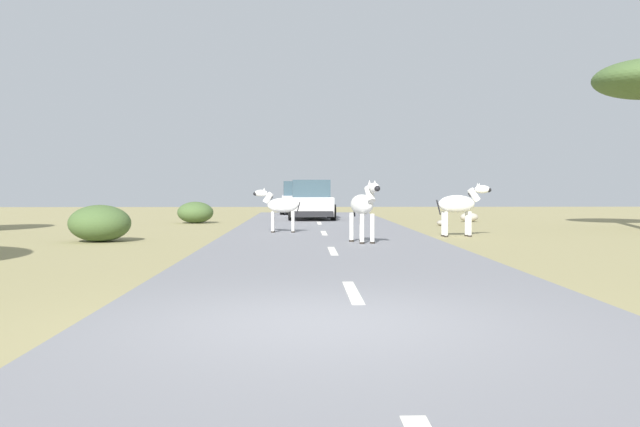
{
  "coord_description": "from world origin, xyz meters",
  "views": [
    {
      "loc": [
        -0.19,
        -7.13,
        1.44
      ],
      "look_at": [
        0.36,
        13.79,
        0.66
      ],
      "focal_mm": 38.78,
      "sensor_mm": 36.0,
      "label": 1
    }
  ],
  "objects_px": {
    "car_1": "(299,199)",
    "bush_2": "(100,223)",
    "car_0": "(311,201)",
    "rock_0": "(469,217)",
    "zebra_2": "(280,206)",
    "zebra_1": "(460,205)",
    "bush_1": "(195,212)",
    "rock_1": "(442,223)",
    "zebra_0": "(363,206)"
  },
  "relations": [
    {
      "from": "car_1",
      "to": "zebra_0",
      "type": "bearing_deg",
      "value": -86.95
    },
    {
      "from": "car_0",
      "to": "car_1",
      "type": "distance_m",
      "value": 6.26
    },
    {
      "from": "car_0",
      "to": "car_1",
      "type": "xyz_separation_m",
      "value": [
        -0.57,
        6.24,
        0.0
      ]
    },
    {
      "from": "zebra_0",
      "to": "car_1",
      "type": "height_order",
      "value": "car_1"
    },
    {
      "from": "zebra_1",
      "to": "zebra_0",
      "type": "bearing_deg",
      "value": -52.59
    },
    {
      "from": "car_0",
      "to": "bush_1",
      "type": "xyz_separation_m",
      "value": [
        -4.74,
        -2.56,
        -0.41
      ]
    },
    {
      "from": "zebra_0",
      "to": "car_0",
      "type": "bearing_deg",
      "value": -102.32
    },
    {
      "from": "bush_2",
      "to": "rock_1",
      "type": "relative_size",
      "value": 3.85
    },
    {
      "from": "car_0",
      "to": "car_1",
      "type": "relative_size",
      "value": 1.0
    },
    {
      "from": "rock_0",
      "to": "rock_1",
      "type": "height_order",
      "value": "rock_0"
    },
    {
      "from": "zebra_2",
      "to": "bush_1",
      "type": "relative_size",
      "value": 1.01
    },
    {
      "from": "zebra_1",
      "to": "rock_0",
      "type": "xyz_separation_m",
      "value": [
        2.43,
        8.78,
        -0.75
      ]
    },
    {
      "from": "zebra_0",
      "to": "car_0",
      "type": "relative_size",
      "value": 0.37
    },
    {
      "from": "zebra_2",
      "to": "car_0",
      "type": "height_order",
      "value": "car_0"
    },
    {
      "from": "zebra_1",
      "to": "bush_2",
      "type": "height_order",
      "value": "zebra_1"
    },
    {
      "from": "bush_2",
      "to": "zebra_2",
      "type": "bearing_deg",
      "value": 32.58
    },
    {
      "from": "zebra_1",
      "to": "car_0",
      "type": "distance_m",
      "value": 11.36
    },
    {
      "from": "bush_1",
      "to": "zebra_1",
      "type": "bearing_deg",
      "value": -41.59
    },
    {
      "from": "zebra_1",
      "to": "rock_1",
      "type": "relative_size",
      "value": 3.94
    },
    {
      "from": "bush_2",
      "to": "rock_1",
      "type": "bearing_deg",
      "value": 34.77
    },
    {
      "from": "zebra_1",
      "to": "zebra_2",
      "type": "height_order",
      "value": "zebra_1"
    },
    {
      "from": "zebra_2",
      "to": "bush_1",
      "type": "distance_m",
      "value": 7.6
    },
    {
      "from": "car_0",
      "to": "rock_0",
      "type": "distance_m",
      "value": 6.94
    },
    {
      "from": "bush_2",
      "to": "rock_1",
      "type": "xyz_separation_m",
      "value": [
        10.72,
        7.44,
        -0.38
      ]
    },
    {
      "from": "car_0",
      "to": "rock_1",
      "type": "height_order",
      "value": "car_0"
    },
    {
      "from": "zebra_0",
      "to": "zebra_1",
      "type": "relative_size",
      "value": 0.97
    },
    {
      "from": "bush_1",
      "to": "rock_1",
      "type": "bearing_deg",
      "value": -12.9
    },
    {
      "from": "bush_2",
      "to": "car_0",
      "type": "bearing_deg",
      "value": 64.62
    },
    {
      "from": "car_1",
      "to": "bush_2",
      "type": "relative_size",
      "value": 2.67
    },
    {
      "from": "rock_0",
      "to": "zebra_2",
      "type": "bearing_deg",
      "value": -136.19
    },
    {
      "from": "car_1",
      "to": "rock_1",
      "type": "height_order",
      "value": "car_1"
    },
    {
      "from": "zebra_2",
      "to": "car_0",
      "type": "relative_size",
      "value": 0.34
    },
    {
      "from": "zebra_0",
      "to": "bush_1",
      "type": "height_order",
      "value": "zebra_0"
    },
    {
      "from": "zebra_2",
      "to": "car_0",
      "type": "xyz_separation_m",
      "value": [
        1.07,
        9.19,
        -0.03
      ]
    },
    {
      "from": "zebra_2",
      "to": "bush_2",
      "type": "xyz_separation_m",
      "value": [
        -4.72,
        -3.02,
        -0.39
      ]
    },
    {
      "from": "zebra_1",
      "to": "bush_1",
      "type": "distance_m",
      "value": 12.03
    },
    {
      "from": "zebra_2",
      "to": "car_1",
      "type": "xyz_separation_m",
      "value": [
        0.5,
        15.43,
        -0.03
      ]
    },
    {
      "from": "car_1",
      "to": "rock_1",
      "type": "distance_m",
      "value": 12.33
    },
    {
      "from": "zebra_0",
      "to": "car_1",
      "type": "bearing_deg",
      "value": -102.22
    },
    {
      "from": "car_0",
      "to": "rock_0",
      "type": "xyz_separation_m",
      "value": [
        6.68,
        -1.76,
        -0.65
      ]
    },
    {
      "from": "zebra_0",
      "to": "zebra_2",
      "type": "height_order",
      "value": "zebra_0"
    },
    {
      "from": "zebra_2",
      "to": "car_0",
      "type": "bearing_deg",
      "value": -6.03
    },
    {
      "from": "car_1",
      "to": "car_0",
      "type": "bearing_deg",
      "value": -86.74
    },
    {
      "from": "zebra_2",
      "to": "rock_1",
      "type": "relative_size",
      "value": 3.45
    },
    {
      "from": "rock_1",
      "to": "zebra_1",
      "type": "bearing_deg",
      "value": -96.66
    },
    {
      "from": "zebra_0",
      "to": "bush_2",
      "type": "bearing_deg",
      "value": -27.07
    },
    {
      "from": "zebra_1",
      "to": "car_1",
      "type": "relative_size",
      "value": 0.38
    },
    {
      "from": "zebra_2",
      "to": "zebra_0",
      "type": "bearing_deg",
      "value": -151.66
    },
    {
      "from": "zebra_0",
      "to": "zebra_2",
      "type": "bearing_deg",
      "value": -79.49
    },
    {
      "from": "zebra_0",
      "to": "car_0",
      "type": "xyz_separation_m",
      "value": [
        -1.15,
        13.42,
        -0.14
      ]
    }
  ]
}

